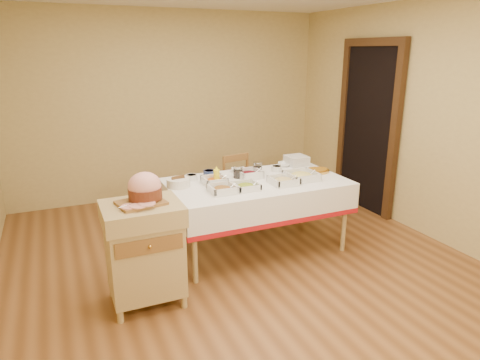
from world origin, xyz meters
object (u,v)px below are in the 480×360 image
preserve_jar_right (258,168)px  mustard_bottle (217,176)px  dining_chair (242,190)px  dining_table (257,196)px  plate_stack (296,161)px  brass_platter (316,171)px  bread_basket (178,183)px  butcher_cart (144,248)px  ham_on_board (144,190)px  preserve_jar_left (238,172)px

preserve_jar_right → mustard_bottle: bearing=-160.8°
dining_chair → mustard_bottle: size_ratio=4.56×
dining_table → preserve_jar_right: bearing=62.2°
dining_table → preserve_jar_right: preserve_jar_right is taller
plate_stack → brass_platter: size_ratio=0.74×
mustard_bottle → plate_stack: 1.17m
dining_table → bread_basket: 0.83m
butcher_cart → brass_platter: (2.03, 0.58, 0.28)m
butcher_cart → brass_platter: butcher_cart is taller
bread_basket → dining_chair: bearing=29.6°
ham_on_board → mustard_bottle: size_ratio=2.00×
dining_table → ham_on_board: size_ratio=4.84×
mustard_bottle → plate_stack: size_ratio=0.82×
butcher_cart → ham_on_board: (0.04, 0.03, 0.49)m
preserve_jar_right → mustard_bottle: 0.58m
plate_stack → butcher_cart: bearing=-154.8°
ham_on_board → plate_stack: (1.95, 0.91, -0.17)m
brass_platter → preserve_jar_left: bearing=169.6°
dining_table → butcher_cart: 1.41m
bread_basket → brass_platter: bearing=-4.3°
preserve_jar_left → mustard_bottle: size_ratio=0.70×
dining_chair → ham_on_board: ham_on_board is taller
ham_on_board → preserve_jar_left: 1.33m
dining_chair → preserve_jar_right: 0.55m
butcher_cart → preserve_jar_left: size_ratio=6.72×
mustard_bottle → bread_basket: mustard_bottle is taller
preserve_jar_right → dining_table: bearing=-117.8°
dining_table → plate_stack: size_ratio=7.92×
dining_table → dining_chair: dining_chair is taller
plate_stack → dining_chair: bearing=154.7°
bread_basket → dining_table: bearing=-9.6°
dining_table → dining_chair: bearing=79.5°
dining_table → plate_stack: 0.83m
dining_table → mustard_bottle: mustard_bottle is taller
ham_on_board → butcher_cart: bearing=-141.8°
dining_table → dining_chair: (0.12, 0.65, -0.16)m
dining_table → preserve_jar_left: size_ratio=13.91×
dining_table → butcher_cart: size_ratio=2.07×
butcher_cart → plate_stack: 2.22m
bread_basket → plate_stack: 1.51m
preserve_jar_right → ham_on_board: bearing=-150.7°
dining_chair → brass_platter: size_ratio=2.78×
plate_stack → brass_platter: (0.04, -0.36, -0.04)m
dining_chair → plate_stack: plate_stack is taller
plate_stack → dining_table: bearing=-151.5°
brass_platter → dining_table: bearing=-178.5°
bread_basket → plate_stack: bearing=9.4°
ham_on_board → brass_platter: bearing=15.3°
ham_on_board → brass_platter: size_ratio=1.22×
preserve_jar_right → preserve_jar_left: bearing=-165.0°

